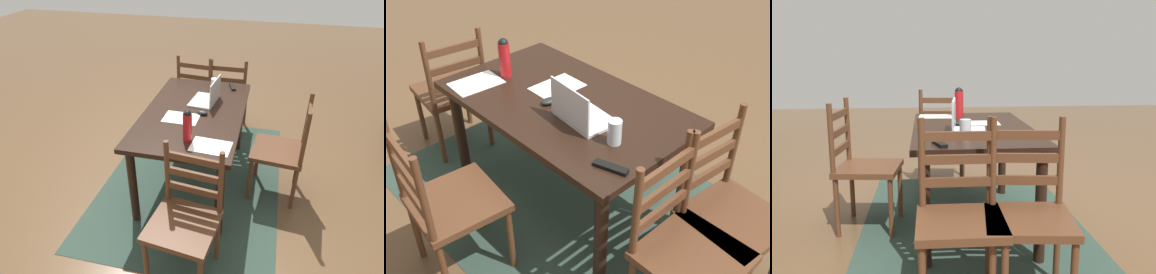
% 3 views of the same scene
% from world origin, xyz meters
% --- Properties ---
extents(ground_plane, '(14.00, 14.00, 0.00)m').
position_xyz_m(ground_plane, '(0.00, 0.00, 0.00)').
color(ground_plane, brown).
extents(area_rug, '(2.30, 1.65, 0.01)m').
position_xyz_m(area_rug, '(0.00, 0.00, 0.00)').
color(area_rug, '#2D4238').
rests_on(area_rug, ground).
extents(dining_table, '(1.45, 0.86, 0.75)m').
position_xyz_m(dining_table, '(0.00, 0.00, 0.65)').
color(dining_table, black).
rests_on(dining_table, ground).
extents(chair_far_head, '(0.48, 0.48, 0.95)m').
position_xyz_m(chair_far_head, '(0.00, 0.80, 0.46)').
color(chair_far_head, '#56331E').
rests_on(chair_far_head, ground).
extents(chair_left_far, '(0.44, 0.44, 0.95)m').
position_xyz_m(chair_left_far, '(-1.01, 0.17, 0.46)').
color(chair_left_far, '#56331E').
rests_on(chair_left_far, ground).
extents(chair_right_far, '(0.49, 0.49, 0.95)m').
position_xyz_m(chair_right_far, '(1.01, 0.18, 0.46)').
color(chair_right_far, '#56331E').
rests_on(chair_right_far, ground).
extents(chair_left_near, '(0.49, 0.49, 0.95)m').
position_xyz_m(chair_left_near, '(-1.01, -0.18, 0.46)').
color(chair_left_near, '#56331E').
rests_on(chair_left_near, ground).
extents(laptop, '(0.34, 0.26, 0.23)m').
position_xyz_m(laptop, '(-0.22, 0.09, 0.81)').
color(laptop, silver).
rests_on(laptop, dining_table).
extents(water_bottle, '(0.07, 0.07, 0.25)m').
position_xyz_m(water_bottle, '(0.47, 0.06, 0.88)').
color(water_bottle, red).
rests_on(water_bottle, dining_table).
extents(drinking_glass, '(0.07, 0.07, 0.13)m').
position_xyz_m(drinking_glass, '(-0.48, 0.09, 0.81)').
color(drinking_glass, silver).
rests_on(drinking_glass, dining_table).
extents(computer_mouse, '(0.07, 0.11, 0.03)m').
position_xyz_m(computer_mouse, '(0.04, 0.08, 0.76)').
color(computer_mouse, black).
rests_on(computer_mouse, dining_table).
extents(tv_remote, '(0.18, 0.09, 0.02)m').
position_xyz_m(tv_remote, '(-0.61, 0.26, 0.76)').
color(tv_remote, black).
rests_on(tv_remote, dining_table).
extents(paper_stack_left, '(0.22, 0.30, 0.00)m').
position_xyz_m(paper_stack_left, '(0.15, -0.08, 0.75)').
color(paper_stack_left, white).
rests_on(paper_stack_left, dining_table).
extents(paper_stack_right, '(0.23, 0.31, 0.00)m').
position_xyz_m(paper_stack_right, '(0.52, 0.25, 0.75)').
color(paper_stack_right, white).
rests_on(paper_stack_right, dining_table).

